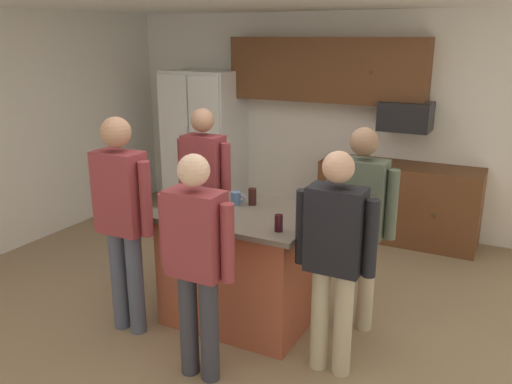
# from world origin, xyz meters

# --- Properties ---
(floor) EXTENTS (7.04, 7.04, 0.00)m
(floor) POSITION_xyz_m (0.00, 0.00, 0.00)
(floor) COLOR #937A5B
(floor) RESTS_ON ground
(back_wall) EXTENTS (6.40, 0.10, 2.60)m
(back_wall) POSITION_xyz_m (0.00, 2.80, 1.30)
(back_wall) COLOR white
(back_wall) RESTS_ON ground
(cabinet_run_upper) EXTENTS (2.40, 0.38, 0.75)m
(cabinet_run_upper) POSITION_xyz_m (-0.40, 2.60, 1.93)
(cabinet_run_upper) COLOR brown
(cabinet_run_lower) EXTENTS (1.80, 0.63, 0.90)m
(cabinet_run_lower) POSITION_xyz_m (0.60, 2.48, 0.45)
(cabinet_run_lower) COLOR brown
(cabinet_run_lower) RESTS_ON ground
(refrigerator) EXTENTS (0.94, 0.76, 1.89)m
(refrigerator) POSITION_xyz_m (-2.00, 2.38, 0.94)
(refrigerator) COLOR white
(refrigerator) RESTS_ON ground
(microwave_over_range) EXTENTS (0.56, 0.40, 0.32)m
(microwave_over_range) POSITION_xyz_m (0.60, 2.50, 1.45)
(microwave_over_range) COLOR black
(kitchen_island) EXTENTS (1.27, 0.90, 0.97)m
(kitchen_island) POSITION_xyz_m (-0.14, -0.01, 0.49)
(kitchen_island) COLOR #9E4C33
(kitchen_island) RESTS_ON ground
(person_guest_right) EXTENTS (0.57, 0.23, 1.75)m
(person_guest_right) POSITION_xyz_m (-0.87, -0.55, 1.01)
(person_guest_right) COLOR #4C5166
(person_guest_right) RESTS_ON ground
(person_host_foreground) EXTENTS (0.57, 0.22, 1.66)m
(person_host_foreground) POSITION_xyz_m (0.74, 0.34, 0.96)
(person_host_foreground) COLOR tan
(person_host_foreground) RESTS_ON ground
(person_guest_by_door) EXTENTS (0.57, 0.22, 1.60)m
(person_guest_by_door) POSITION_xyz_m (-0.02, -0.80, 0.92)
(person_guest_by_door) COLOR #383842
(person_guest_by_door) RESTS_ON ground
(person_elder_center) EXTENTS (0.57, 0.22, 1.61)m
(person_elder_center) POSITION_xyz_m (0.77, -0.32, 0.92)
(person_elder_center) COLOR tan
(person_elder_center) RESTS_ON ground
(person_guest_left) EXTENTS (0.57, 0.22, 1.68)m
(person_guest_left) POSITION_xyz_m (-0.84, 0.56, 0.97)
(person_guest_left) COLOR #232D4C
(person_guest_left) RESTS_ON ground
(mug_ceramic_white) EXTENTS (0.12, 0.08, 0.11)m
(mug_ceramic_white) POSITION_xyz_m (-0.25, 0.13, 1.02)
(mug_ceramic_white) COLOR #4C6B99
(mug_ceramic_white) RESTS_ON kitchen_island
(mug_blue_stoneware) EXTENTS (0.13, 0.09, 0.09)m
(mug_blue_stoneware) POSITION_xyz_m (-0.28, -0.16, 1.02)
(mug_blue_stoneware) COLOR white
(mug_blue_stoneware) RESTS_ON kitchen_island
(glass_dark_ale) EXTENTS (0.06, 0.06, 0.12)m
(glass_dark_ale) POSITION_xyz_m (0.33, -0.27, 1.03)
(glass_dark_ale) COLOR black
(glass_dark_ale) RESTS_ON kitchen_island
(glass_short_whisky) EXTENTS (0.07, 0.07, 0.14)m
(glass_short_whisky) POSITION_xyz_m (-0.12, 0.18, 1.04)
(glass_short_whisky) COLOR black
(glass_short_whisky) RESTS_ON kitchen_island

